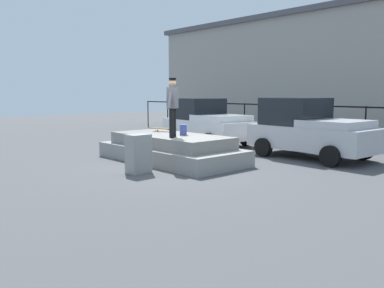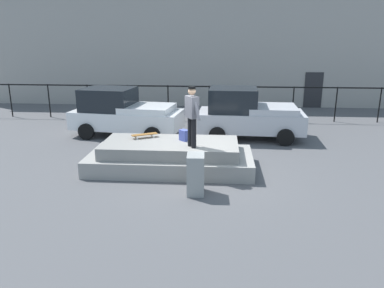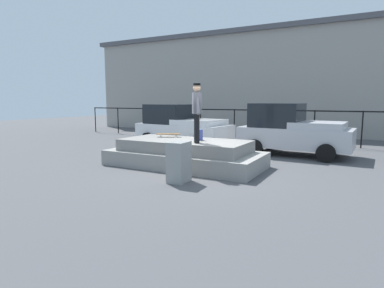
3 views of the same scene
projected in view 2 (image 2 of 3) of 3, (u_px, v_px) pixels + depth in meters
ground_plane at (201, 174)px, 11.17m from camera, size 60.00×60.00×0.00m
concrete_ledge at (171, 156)px, 11.52m from camera, size 4.98×2.30×0.85m
skateboarder at (192, 113)px, 10.60m from camera, size 0.56×0.77×1.74m
skateboard at (144, 135)px, 11.82m from camera, size 0.81×0.57×0.12m
backpack at (184, 135)px, 11.48m from camera, size 0.34×0.34×0.34m
car_white_pickup_near at (123, 113)px, 15.29m from camera, size 4.61×2.54×1.93m
car_silver_pickup_mid at (247, 114)px, 14.87m from camera, size 4.18×2.30×2.00m
utility_box at (196, 174)px, 9.64m from camera, size 0.46×0.62×1.05m
fence_row at (209, 96)px, 18.08m from camera, size 24.06×0.06×1.66m
warehouse_building at (213, 46)px, 24.68m from camera, size 29.55×7.93×6.63m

